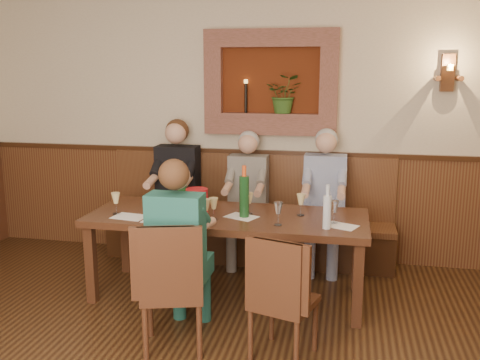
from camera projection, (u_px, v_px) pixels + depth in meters
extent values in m
cube|color=beige|center=(252.00, 126.00, 5.60)|extent=(6.00, 0.04, 2.80)
cube|color=#4C2515|center=(251.00, 205.00, 5.76)|extent=(6.00, 0.04, 1.10)
cube|color=#381E0F|center=(251.00, 152.00, 5.64)|extent=(6.02, 0.06, 0.05)
cube|color=#55200C|center=(271.00, 82.00, 5.46)|extent=(1.00, 0.02, 0.70)
cube|color=#8C5147|center=(271.00, 38.00, 5.32)|extent=(1.36, 0.12, 0.18)
cube|color=#8C5147|center=(270.00, 126.00, 5.51)|extent=(1.36, 0.12, 0.18)
cube|color=#8C5147|center=(214.00, 82.00, 5.53)|extent=(0.18, 0.12, 0.70)
cube|color=#8C5147|center=(329.00, 83.00, 5.30)|extent=(0.18, 0.12, 0.70)
cube|color=#8C5147|center=(270.00, 115.00, 5.48)|extent=(1.00, 0.14, 0.04)
imported|color=#2F541C|center=(285.00, 94.00, 5.41)|extent=(0.35, 0.30, 0.39)
cylinder|color=black|center=(246.00, 98.00, 5.50)|extent=(0.03, 0.03, 0.30)
cylinder|color=#FFBF59|center=(246.00, 81.00, 5.46)|extent=(0.04, 0.04, 0.04)
cube|color=#4C2515|center=(447.00, 73.00, 5.07)|extent=(0.12, 0.08, 0.35)
cylinder|color=#4C2515|center=(437.00, 78.00, 5.03)|extent=(0.05, 0.18, 0.05)
cylinder|color=#4C2515|center=(460.00, 78.00, 5.00)|extent=(0.05, 0.18, 0.05)
cylinder|color=#FFBF59|center=(450.00, 67.00, 4.94)|extent=(0.06, 0.06, 0.06)
cube|color=#381D11|center=(228.00, 218.00, 4.64)|extent=(2.40, 0.90, 0.06)
cube|color=#381D11|center=(91.00, 264.00, 4.58)|extent=(0.08, 0.08, 0.69)
cube|color=#381D11|center=(358.00, 285.00, 4.15)|extent=(0.08, 0.08, 0.69)
cube|color=#381D11|center=(126.00, 238.00, 5.29)|extent=(0.08, 0.08, 0.69)
cube|color=#381D11|center=(357.00, 253.00, 4.86)|extent=(0.08, 0.08, 0.69)
cube|color=#381E0F|center=(247.00, 242.00, 5.62)|extent=(3.00, 0.40, 0.40)
cube|color=#4C2515|center=(247.00, 222.00, 5.58)|extent=(3.00, 0.45, 0.06)
cube|color=#4C2515|center=(250.00, 184.00, 5.68)|extent=(3.00, 0.06, 0.66)
cube|color=#381D11|center=(174.00, 321.00, 3.86)|extent=(0.51, 0.51, 0.41)
cube|color=#381D11|center=(173.00, 291.00, 3.81)|extent=(0.53, 0.53, 0.05)
cube|color=#381D11|center=(170.00, 264.00, 3.56)|extent=(0.43, 0.16, 0.51)
cube|color=#381D11|center=(283.00, 331.00, 3.75)|extent=(0.48, 0.48, 0.38)
cube|color=#381D11|center=(284.00, 302.00, 3.71)|extent=(0.50, 0.50, 0.05)
cube|color=#381D11|center=(273.00, 275.00, 3.50)|extent=(0.39, 0.15, 0.48)
cube|color=black|center=(174.00, 240.00, 5.61)|extent=(0.44, 0.46, 0.45)
cube|color=black|center=(178.00, 173.00, 5.64)|extent=(0.44, 0.23, 0.58)
sphere|color=#D8A384|center=(176.00, 133.00, 5.51)|extent=(0.22, 0.22, 0.22)
sphere|color=#4C2D19|center=(177.00, 131.00, 5.56)|extent=(0.24, 0.24, 0.24)
cube|color=#56534F|center=(245.00, 244.00, 5.48)|extent=(0.40, 0.42, 0.45)
cube|color=#56534F|center=(248.00, 180.00, 5.50)|extent=(0.40, 0.21, 0.52)
sphere|color=#D8A384|center=(248.00, 144.00, 5.39)|extent=(0.20, 0.20, 0.20)
sphere|color=#B2B2B2|center=(249.00, 141.00, 5.43)|extent=(0.22, 0.22, 0.22)
cube|color=navy|center=(322.00, 249.00, 5.32)|extent=(0.42, 0.44, 0.45)
cube|color=navy|center=(325.00, 182.00, 5.35)|extent=(0.42, 0.22, 0.54)
sphere|color=#D8A384|center=(326.00, 142.00, 5.23)|extent=(0.21, 0.21, 0.21)
sphere|color=#B2B2B2|center=(326.00, 140.00, 5.27)|extent=(0.23, 0.23, 0.23)
cube|color=navy|center=(184.00, 303.00, 4.10)|extent=(0.40, 0.42, 0.45)
cube|color=navy|center=(176.00, 230.00, 3.81)|extent=(0.40, 0.21, 0.52)
sphere|color=#D8A384|center=(176.00, 176.00, 3.77)|extent=(0.20, 0.20, 0.20)
sphere|color=#4C2D19|center=(174.00, 174.00, 3.72)|extent=(0.22, 0.22, 0.22)
cylinder|color=red|center=(197.00, 201.00, 4.65)|extent=(0.20, 0.20, 0.22)
cylinder|color=#19471E|center=(244.00, 197.00, 4.52)|extent=(0.09, 0.09, 0.36)
cylinder|color=#FA561B|center=(244.00, 171.00, 4.48)|extent=(0.04, 0.04, 0.09)
cylinder|color=#19471E|center=(182.00, 190.00, 4.82)|extent=(0.09, 0.09, 0.34)
cylinder|color=#19471E|center=(182.00, 166.00, 4.77)|extent=(0.04, 0.04, 0.09)
cylinder|color=silver|center=(327.00, 212.00, 4.21)|extent=(0.08, 0.08, 0.27)
cylinder|color=silver|center=(328.00, 190.00, 4.17)|extent=(0.03, 0.03, 0.09)
cube|color=white|center=(130.00, 217.00, 4.56)|extent=(0.31, 0.24, 0.00)
cube|color=white|center=(241.00, 217.00, 4.56)|extent=(0.31, 0.27, 0.00)
cube|color=white|center=(341.00, 226.00, 4.29)|extent=(0.30, 0.26, 0.00)
cube|color=white|center=(163.00, 220.00, 4.46)|extent=(0.33, 0.24, 0.00)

